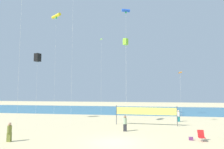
{
  "coord_description": "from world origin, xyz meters",
  "views": [
    {
      "loc": [
        2.26,
        -16.11,
        4.18
      ],
      "look_at": [
        -1.9,
        10.7,
        6.51
      ],
      "focal_mm": 31.2,
      "sensor_mm": 36.0,
      "label": 1
    }
  ],
  "objects": [
    {
      "name": "beachgoer_sage_shirt",
      "position": [
        0.43,
        4.61,
        0.88
      ],
      "size": [
        0.38,
        0.38,
        1.64
      ],
      "rotation": [
        0.0,
        0.0,
        4.01
      ],
      "color": "#2D2D33",
      "rests_on": "ground"
    },
    {
      "name": "kite_yellow_tube",
      "position": [
        -12.72,
        15.59,
        17.53
      ],
      "size": [
        2.25,
        1.76,
        17.84
      ],
      "color": "silver",
      "rests_on": "ground"
    },
    {
      "name": "kite_black_box",
      "position": [
        -13.25,
        10.75,
        9.23
      ],
      "size": [
        0.94,
        0.94,
        9.84
      ],
      "color": "silver",
      "rests_on": "ground"
    },
    {
      "name": "kite_blue_tube",
      "position": [
        -0.24,
        14.96,
        17.38
      ],
      "size": [
        1.41,
        0.89,
        17.71
      ],
      "color": "silver",
      "rests_on": "ground"
    },
    {
      "name": "kite_lime_diamond",
      "position": [
        -4.86,
        17.24,
        13.21
      ],
      "size": [
        0.8,
        0.79,
        13.66
      ],
      "color": "silver",
      "rests_on": "ground"
    },
    {
      "name": "beachgoer_white_shirt",
      "position": [
        7.18,
        12.23,
        0.83
      ],
      "size": [
        0.36,
        0.36,
        1.56
      ],
      "rotation": [
        0.0,
        0.0,
        0.52
      ],
      "color": "#19727A",
      "rests_on": "ground"
    },
    {
      "name": "ocean_band",
      "position": [
        0.0,
        28.09,
        0.0
      ],
      "size": [
        120.0,
        20.0,
        0.01
      ],
      "primitive_type": "cube",
      "color": "teal",
      "rests_on": "ground"
    },
    {
      "name": "folding_beach_chair",
      "position": [
        7.13,
        1.61,
        0.47
      ],
      "size": [
        0.52,
        0.65,
        0.89
      ],
      "rotation": [
        0.0,
        0.0,
        -0.07
      ],
      "color": "red",
      "rests_on": "ground"
    },
    {
      "name": "kite_lime_box",
      "position": [
        -0.54,
        17.51,
        12.86
      ],
      "size": [
        0.96,
        0.96,
        13.44
      ],
      "color": "silver",
      "rests_on": "ground"
    },
    {
      "name": "kite_orange_diamond",
      "position": [
        7.41,
        11.57,
        6.7
      ],
      "size": [
        0.76,
        0.75,
        6.93
      ],
      "color": "silver",
      "rests_on": "ground"
    },
    {
      "name": "beach_handbag",
      "position": [
        6.32,
        1.73,
        0.14
      ],
      "size": [
        0.34,
        0.17,
        0.28
      ],
      "primitive_type": "cube",
      "color": "#7A3872",
      "rests_on": "ground"
    },
    {
      "name": "volleyball_net",
      "position": [
        2.67,
        8.6,
        1.63
      ],
      "size": [
        7.46,
        0.4,
        2.4
      ],
      "color": "#4C4C51",
      "rests_on": "ground"
    },
    {
      "name": "beachgoer_olive_shirt",
      "position": [
        -8.73,
        -1.08,
        0.84
      ],
      "size": [
        0.36,
        0.36,
        1.57
      ],
      "rotation": [
        0.0,
        0.0,
        1.24
      ],
      "color": "olive",
      "rests_on": "ground"
    },
    {
      "name": "ground_plane",
      "position": [
        0.0,
        0.0,
        0.0
      ],
      "size": [
        120.0,
        120.0,
        0.0
      ],
      "primitive_type": "plane",
      "color": "beige"
    }
  ]
}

